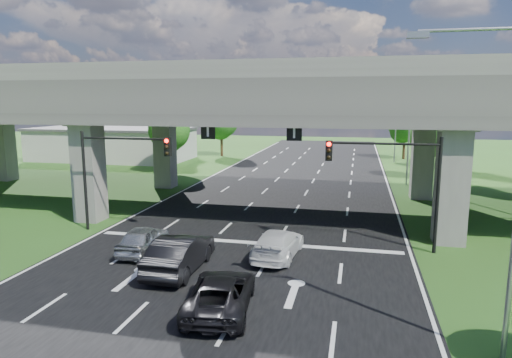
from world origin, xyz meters
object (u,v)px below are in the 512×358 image
at_px(signal_left, 116,163).
at_px(car_silver, 143,239).
at_px(streetlight_far, 405,122).
at_px(streetlight_beyond, 393,116).
at_px(car_dark, 180,253).
at_px(car_white, 278,244).
at_px(car_trailing, 221,293).
at_px(signal_right, 394,172).
at_px(streetlight_near, 506,169).

height_order(signal_left, car_silver, signal_left).
distance_m(signal_left, streetlight_far, 26.95).
relative_size(streetlight_beyond, car_dark, 1.96).
xyz_separation_m(car_dark, car_white, (4.03, 2.86, -0.15)).
relative_size(signal_left, car_white, 1.27).
bearing_deg(car_white, car_trailing, 85.21).
distance_m(car_silver, car_dark, 3.53).
distance_m(streetlight_beyond, car_silver, 42.27).
bearing_deg(car_silver, car_white, -177.17).
xyz_separation_m(streetlight_far, car_silver, (-14.76, -23.28, -5.12)).
xyz_separation_m(streetlight_beyond, car_dark, (-11.90, -41.33, -4.97)).
bearing_deg(streetlight_beyond, car_trailing, -101.25).
distance_m(signal_right, car_silver, 13.35).
bearing_deg(car_dark, streetlight_far, -115.91).
relative_size(streetlight_beyond, car_trailing, 2.07).
height_order(streetlight_near, car_trailing, streetlight_near).
relative_size(streetlight_far, car_dark, 1.96).
bearing_deg(streetlight_near, car_silver, 155.51).
xyz_separation_m(streetlight_far, car_white, (-7.87, -22.47, -5.13)).
height_order(signal_left, car_dark, signal_left).
distance_m(streetlight_beyond, car_white, 39.60).
height_order(car_silver, car_trailing, car_silver).
bearing_deg(car_dark, signal_right, -152.03).
relative_size(signal_left, streetlight_near, 0.60).
height_order(signal_left, streetlight_far, streetlight_far).
distance_m(signal_left, car_trailing, 13.02).
distance_m(car_dark, car_trailing, 4.57).
bearing_deg(car_silver, streetlight_beyond, -114.39).
xyz_separation_m(streetlight_beyond, car_trailing, (-8.91, -44.79, -5.15)).
bearing_deg(car_dark, car_silver, -36.43).
bearing_deg(car_trailing, car_silver, -50.53).
bearing_deg(streetlight_near, signal_right, 102.88).
xyz_separation_m(streetlight_far, car_dark, (-11.90, -25.33, -4.97)).
xyz_separation_m(signal_left, car_trailing, (9.01, -8.73, -3.49)).
distance_m(signal_left, streetlight_near, 20.56).
bearing_deg(signal_right, streetlight_far, 83.53).
distance_m(streetlight_far, car_silver, 28.03).
height_order(streetlight_beyond, car_white, streetlight_beyond).
height_order(signal_left, streetlight_near, streetlight_near).
bearing_deg(streetlight_beyond, car_dark, -106.06).
distance_m(signal_left, car_dark, 8.67).
bearing_deg(car_trailing, signal_left, -51.32).
bearing_deg(signal_right, signal_left, 180.00).
height_order(streetlight_far, car_dark, streetlight_far).
height_order(streetlight_beyond, car_dark, streetlight_beyond).
xyz_separation_m(streetlight_near, streetlight_far, (0.00, 30.00, 0.00)).
bearing_deg(signal_right, streetlight_beyond, 86.39).
xyz_separation_m(signal_left, car_dark, (6.02, -5.27, -3.31)).
relative_size(car_dark, car_white, 1.08).
bearing_deg(car_silver, car_trailing, 132.92).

